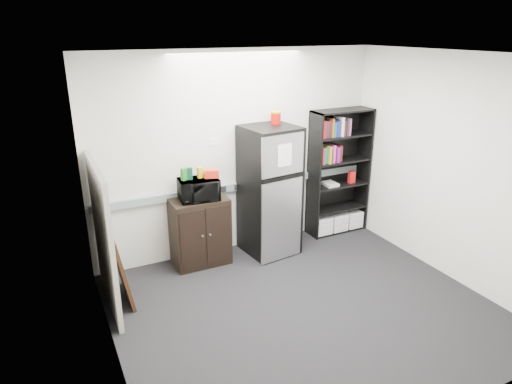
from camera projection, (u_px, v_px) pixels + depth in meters
floor at (304, 308)px, 5.06m from camera, size 4.00×4.00×0.00m
wall_back at (238, 154)px, 6.08m from camera, size 4.00×0.02×2.70m
wall_right at (451, 169)px, 5.43m from camera, size 0.02×3.50×2.70m
wall_left at (104, 231)px, 3.78m from camera, size 0.02×3.50×2.70m
ceiling at (315, 55)px, 4.14m from camera, size 4.00×3.50×0.02m
electrical_raceway at (240, 186)px, 6.21m from camera, size 3.92×0.05×0.10m
wall_note at (213, 142)px, 5.86m from camera, size 0.14×0.00×0.10m
bookshelf at (339, 173)px, 6.71m from camera, size 0.90×0.34×1.85m
cubicle_partition at (103, 237)px, 4.91m from camera, size 0.06×1.30×1.62m
cabinet at (200, 231)px, 5.90m from camera, size 0.72×0.48×0.90m
microwave at (199, 189)px, 5.69m from camera, size 0.52×0.38×0.27m
snack_box_a at (184, 174)px, 5.58m from camera, size 0.08×0.07×0.15m
snack_box_b at (190, 174)px, 5.61m from camera, size 0.08×0.07×0.15m
snack_box_c at (200, 172)px, 5.67m from camera, size 0.08×0.06×0.14m
snack_bag at (212, 174)px, 5.69m from camera, size 0.20×0.15×0.10m
refrigerator at (270, 191)px, 6.09m from camera, size 0.73×0.76×1.75m
coffee_can at (276, 117)px, 5.93m from camera, size 0.13×0.13×0.18m
framed_poster at (119, 266)px, 5.09m from camera, size 0.18×0.67×0.85m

